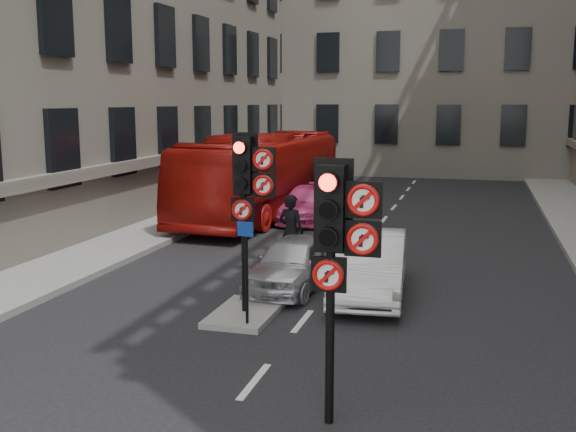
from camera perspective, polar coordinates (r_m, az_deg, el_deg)
The scene contains 12 objects.
pavement_left at distance 22.36m, azimuth -12.29°, elevation -1.38°, with size 3.00×50.00×0.16m, color gray.
centre_island at distance 13.77m, azimuth -3.65°, elevation -8.23°, with size 1.20×2.00×0.12m, color gray.
building_far at distance 45.82m, azimuth 12.08°, elevation 16.66°, with size 30.00×14.00×20.00m, color slate.
signal_near at distance 8.69m, azimuth 4.21°, elevation -1.70°, with size 0.91×0.40×3.58m.
signal_far at distance 13.17m, azimuth -3.43°, elevation 2.74°, with size 0.91×0.40×3.58m.
car_silver at distance 15.60m, azimuth 0.48°, elevation -3.95°, with size 1.44×3.59×1.22m, color #B7B8BF.
car_white at distance 15.11m, azimuth 6.96°, elevation -4.11°, with size 1.49×4.28×1.41m, color silver.
car_pink at distance 24.45m, azimuth 1.65°, elevation 1.04°, with size 1.71×4.21×1.22m, color #D03D7D.
bus_red at distance 25.23m, azimuth -2.13°, elevation 3.48°, with size 2.62×11.18×3.11m, color maroon.
motorcycle at distance 17.54m, azimuth 7.40°, elevation -2.65°, with size 0.53×1.89×1.13m, color black.
motorcyclist at distance 17.37m, azimuth 0.26°, elevation -1.32°, with size 0.71×0.47×1.95m, color black.
info_sign at distance 12.64m, azimuth -3.56°, elevation -3.59°, with size 0.34×0.14×1.97m.
Camera 1 is at (3.16, -7.36, 4.30)m, focal length 42.00 mm.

